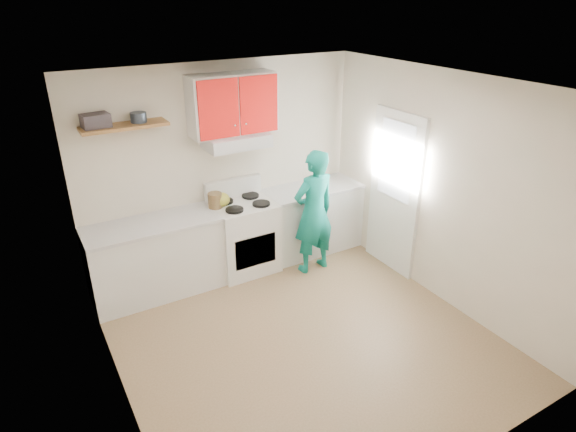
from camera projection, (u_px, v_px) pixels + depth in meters
floor at (302, 337)px, 5.15m from camera, size 3.80×3.80×0.00m
ceiling at (306, 86)px, 4.06m from camera, size 3.60×3.80×0.04m
back_wall at (223, 168)px, 6.09m from camera, size 3.60×0.04×2.60m
front_wall at (461, 339)px, 3.12m from camera, size 3.60×0.04×2.60m
left_wall at (107, 278)px, 3.78m from camera, size 0.04×3.80×2.60m
right_wall at (441, 190)px, 5.43m from camera, size 0.04×3.80×2.60m
door at (394, 193)px, 6.08m from camera, size 0.05×0.85×2.05m
door_glass at (396, 161)px, 5.89m from camera, size 0.01×0.55×0.95m
counter_left at (156, 259)px, 5.74m from camera, size 1.52×0.60×0.90m
counter_right at (311, 219)px, 6.74m from camera, size 1.32×0.60×0.90m
stove at (244, 237)px, 6.24m from camera, size 0.76×0.65×0.92m
range_hood at (236, 141)px, 5.80m from camera, size 0.76×0.44×0.15m
upper_cabinets at (233, 104)px, 5.66m from camera, size 1.02×0.33×0.70m
shelf at (124, 126)px, 5.14m from camera, size 0.90×0.30×0.04m
books at (96, 121)px, 5.00m from camera, size 0.29×0.22×0.14m
tin at (139, 117)px, 5.20m from camera, size 0.22×0.22×0.11m
kettle at (222, 200)px, 5.94m from camera, size 0.26×0.26×0.17m
crock at (215, 201)px, 5.90m from camera, size 0.18×0.18×0.21m
cutting_board at (286, 195)px, 6.34m from camera, size 0.34×0.26×0.02m
silicone_mat at (330, 187)px, 6.58m from camera, size 0.35×0.31×0.01m
person at (314, 212)px, 6.08m from camera, size 0.61×0.42×1.61m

